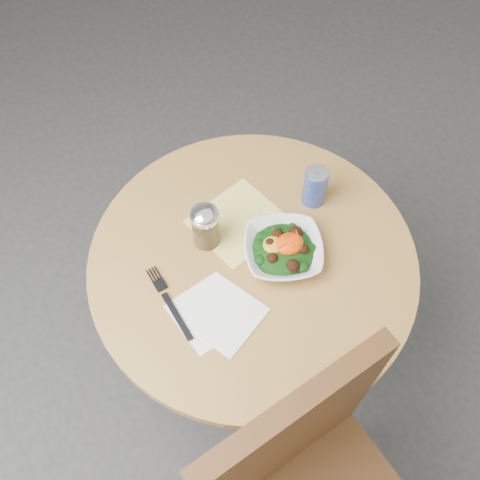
{
  "coord_description": "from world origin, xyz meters",
  "views": [
    {
      "loc": [
        -0.37,
        -0.63,
        2.01
      ],
      "look_at": [
        -0.02,
        0.03,
        0.81
      ],
      "focal_mm": 40.0,
      "sensor_mm": 36.0,
      "label": 1
    }
  ],
  "objects": [
    {
      "name": "cloth_napkin",
      "position": [
        0.02,
        0.12,
        0.75
      ],
      "size": [
        0.28,
        0.27,
        0.0
      ],
      "primitive_type": "cube",
      "rotation": [
        0.0,
        0.0,
        0.26
      ],
      "color": "yellow",
      "rests_on": "table"
    },
    {
      "name": "paper_napkins",
      "position": [
        -0.16,
        -0.11,
        0.75
      ],
      "size": [
        0.24,
        0.24,
        0.0
      ],
      "color": "white",
      "rests_on": "table"
    },
    {
      "name": "ground",
      "position": [
        0.0,
        0.0,
        0.0
      ],
      "size": [
        6.0,
        6.0,
        0.0
      ],
      "primitive_type": "plane",
      "color": "#303032",
      "rests_on": "ground"
    },
    {
      "name": "salad_bowl",
      "position": [
        0.07,
        -0.03,
        0.78
      ],
      "size": [
        0.28,
        0.28,
        0.08
      ],
      "color": "white",
      "rests_on": "table"
    },
    {
      "name": "fork",
      "position": [
        -0.26,
        -0.02,
        0.76
      ],
      "size": [
        0.03,
        0.24,
        0.0
      ],
      "color": "black",
      "rests_on": "table"
    },
    {
      "name": "table",
      "position": [
        0.0,
        0.0,
        0.55
      ],
      "size": [
        0.9,
        0.9,
        0.75
      ],
      "color": "black",
      "rests_on": "ground"
    },
    {
      "name": "spice_shaker",
      "position": [
        -0.09,
        0.11,
        0.82
      ],
      "size": [
        0.08,
        0.08,
        0.14
      ],
      "color": "silver",
      "rests_on": "table"
    },
    {
      "name": "beverage_can",
      "position": [
        0.25,
        0.09,
        0.81
      ],
      "size": [
        0.07,
        0.07,
        0.13
      ],
      "color": "navy",
      "rests_on": "table"
    }
  ]
}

